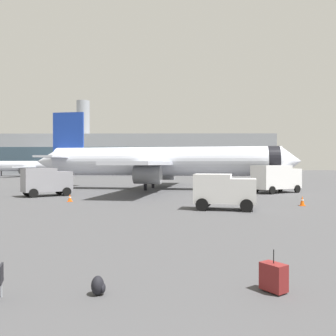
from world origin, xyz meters
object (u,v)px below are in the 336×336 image
at_px(service_truck, 46,181).
at_px(rolling_suitcase, 274,277).
at_px(safety_cone_near, 302,201).
at_px(traveller_backpack, 98,286).
at_px(fuel_truck, 276,178).
at_px(airplane_taxiing, 31,166).
at_px(cargo_van, 224,190).
at_px(safety_cone_mid, 70,198).
at_px(airplane_at_gate, 162,162).

bearing_deg(service_truck, rolling_suitcase, -60.43).
xyz_separation_m(safety_cone_near, traveller_backpack, (-12.26, -19.40, -0.17)).
bearing_deg(fuel_truck, airplane_taxiing, 131.53).
relative_size(airplane_taxiing, traveller_backpack, 56.57).
height_order(airplane_taxiing, service_truck, airplane_taxiing).
bearing_deg(fuel_truck, service_truck, -169.94).
bearing_deg(airplane_taxiing, cargo_van, -59.52).
xyz_separation_m(fuel_truck, safety_cone_near, (-1.70, -12.91, -1.37)).
height_order(fuel_truck, safety_cone_mid, fuel_truck).
distance_m(airplane_at_gate, airplane_taxiing, 65.12).
relative_size(service_truck, fuel_truck, 0.81).
bearing_deg(safety_cone_near, airplane_at_gate, 121.70).
xyz_separation_m(cargo_van, safety_cone_near, (6.59, 2.51, -1.05)).
height_order(service_truck, cargo_van, service_truck).
height_order(airplane_taxiing, safety_cone_mid, airplane_taxiing).
xyz_separation_m(fuel_truck, traveller_backpack, (-13.96, -32.32, -1.54)).
bearing_deg(rolling_suitcase, airplane_taxiing, 115.05).
xyz_separation_m(service_truck, rolling_suitcase, (15.66, -27.60, -1.22)).
relative_size(fuel_truck, safety_cone_mid, 9.79).
bearing_deg(airplane_at_gate, cargo_van, -76.72).
xyz_separation_m(cargo_van, safety_cone_mid, (-12.84, 5.55, -1.13)).
xyz_separation_m(airplane_at_gate, fuel_truck, (13.32, -5.92, -1.88)).
distance_m(fuel_truck, cargo_van, 17.51).
bearing_deg(airplane_at_gate, safety_cone_near, -58.30).
xyz_separation_m(airplane_at_gate, rolling_suitcase, (3.86, -37.98, -3.27)).
relative_size(airplane_taxiing, safety_cone_near, 33.38).
bearing_deg(safety_cone_mid, service_truck, 126.50).
bearing_deg(safety_cone_near, fuel_truck, 82.51).
bearing_deg(safety_cone_mid, cargo_van, -23.39).
bearing_deg(traveller_backpack, fuel_truck, 66.63).
distance_m(service_truck, fuel_truck, 25.52).
relative_size(service_truck, rolling_suitcase, 4.70).
distance_m(service_truck, traveller_backpack, 30.04).
bearing_deg(cargo_van, airplane_at_gate, 103.28).
height_order(airplane_taxiing, traveller_backpack, airplane_taxiing).
bearing_deg(traveller_backpack, safety_cone_mid, 107.70).
height_order(airplane_at_gate, rolling_suitcase, airplane_at_gate).
relative_size(cargo_van, traveller_backpack, 9.84).
bearing_deg(safety_cone_near, traveller_backpack, -122.29).
height_order(safety_cone_near, traveller_backpack, safety_cone_near).
xyz_separation_m(safety_cone_mid, rolling_suitcase, (11.66, -22.20, 0.07)).
relative_size(safety_cone_mid, traveller_backpack, 1.35).
height_order(fuel_truck, traveller_backpack, fuel_truck).
bearing_deg(cargo_van, safety_cone_mid, 156.61).
bearing_deg(fuel_truck, airplane_at_gate, 156.05).
bearing_deg(safety_cone_mid, airplane_at_gate, 63.69).
height_order(service_truck, fuel_truck, fuel_truck).
height_order(fuel_truck, safety_cone_near, fuel_truck).
relative_size(service_truck, safety_cone_mid, 7.97).
xyz_separation_m(airplane_at_gate, cargo_van, (5.03, -21.34, -2.21)).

